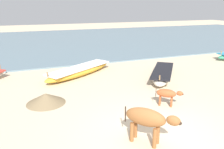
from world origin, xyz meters
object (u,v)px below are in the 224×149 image
(fishing_boat_4, at_px, (80,71))
(calf_near_rust, at_px, (167,94))
(cow_adult_brown, at_px, (147,119))
(fishing_boat_3, at_px, (163,74))

(fishing_boat_4, height_order, calf_near_rust, fishing_boat_4)
(fishing_boat_4, distance_m, cow_adult_brown, 6.53)
(cow_adult_brown, bearing_deg, fishing_boat_3, 102.53)
(fishing_boat_3, bearing_deg, fishing_boat_4, -79.93)
(fishing_boat_3, height_order, cow_adult_brown, cow_adult_brown)
(fishing_boat_3, xyz_separation_m, cow_adult_brown, (-3.44, -4.59, 0.45))
(fishing_boat_4, xyz_separation_m, calf_near_rust, (2.04, -4.73, 0.20))
(cow_adult_brown, relative_size, calf_near_rust, 1.53)
(fishing_boat_4, bearing_deg, cow_adult_brown, 59.29)
(cow_adult_brown, bearing_deg, fishing_boat_4, 141.49)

